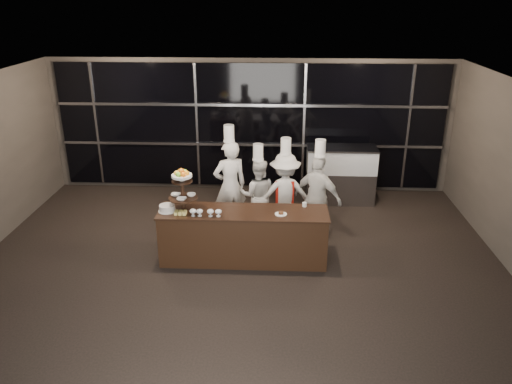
{
  "coord_description": "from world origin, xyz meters",
  "views": [
    {
      "loc": [
        0.63,
        -5.99,
        4.32
      ],
      "look_at": [
        0.27,
        1.88,
        1.15
      ],
      "focal_mm": 35.0,
      "sensor_mm": 36.0,
      "label": 1
    }
  ],
  "objects_px": {
    "chef_d": "(318,197)",
    "chef_c": "(285,193)",
    "buffet_counter": "(243,236)",
    "display_case": "(341,172)",
    "layer_cake": "(167,208)",
    "display_stand": "(182,187)",
    "chef_b": "(258,194)",
    "chef_a": "(230,185)"
  },
  "relations": [
    {
      "from": "buffet_counter",
      "to": "chef_b",
      "type": "bearing_deg",
      "value": 81.01
    },
    {
      "from": "layer_cake",
      "to": "chef_d",
      "type": "distance_m",
      "value": 2.75
    },
    {
      "from": "display_stand",
      "to": "chef_b",
      "type": "bearing_deg",
      "value": 45.94
    },
    {
      "from": "buffet_counter",
      "to": "display_case",
      "type": "distance_m",
      "value": 3.34
    },
    {
      "from": "layer_cake",
      "to": "display_case",
      "type": "relative_size",
      "value": 0.2
    },
    {
      "from": "chef_b",
      "to": "layer_cake",
      "type": "bearing_deg",
      "value": -138.69
    },
    {
      "from": "chef_d",
      "to": "chef_c",
      "type": "bearing_deg",
      "value": 157.63
    },
    {
      "from": "display_case",
      "to": "chef_c",
      "type": "bearing_deg",
      "value": -128.22
    },
    {
      "from": "buffet_counter",
      "to": "chef_b",
      "type": "xyz_separation_m",
      "value": [
        0.2,
        1.24,
        0.26
      ]
    },
    {
      "from": "layer_cake",
      "to": "chef_a",
      "type": "distance_m",
      "value": 1.58
    },
    {
      "from": "layer_cake",
      "to": "chef_b",
      "type": "relative_size",
      "value": 0.17
    },
    {
      "from": "buffet_counter",
      "to": "chef_a",
      "type": "distance_m",
      "value": 1.35
    },
    {
      "from": "chef_b",
      "to": "chef_d",
      "type": "xyz_separation_m",
      "value": [
        1.11,
        -0.33,
        0.1
      ]
    },
    {
      "from": "chef_a",
      "to": "chef_d",
      "type": "bearing_deg",
      "value": -11.01
    },
    {
      "from": "display_stand",
      "to": "chef_d",
      "type": "distance_m",
      "value": 2.53
    },
    {
      "from": "display_stand",
      "to": "display_case",
      "type": "relative_size",
      "value": 0.5
    },
    {
      "from": "chef_a",
      "to": "chef_d",
      "type": "distance_m",
      "value": 1.68
    },
    {
      "from": "buffet_counter",
      "to": "chef_d",
      "type": "height_order",
      "value": "chef_d"
    },
    {
      "from": "layer_cake",
      "to": "chef_c",
      "type": "xyz_separation_m",
      "value": [
        1.97,
        1.21,
        -0.18
      ]
    },
    {
      "from": "display_case",
      "to": "chef_b",
      "type": "relative_size",
      "value": 0.87
    },
    {
      "from": "layer_cake",
      "to": "chef_d",
      "type": "xyz_separation_m",
      "value": [
        2.58,
        0.96,
        -0.15
      ]
    },
    {
      "from": "chef_c",
      "to": "chef_b",
      "type": "bearing_deg",
      "value": 171.45
    },
    {
      "from": "layer_cake",
      "to": "display_case",
      "type": "xyz_separation_m",
      "value": [
        3.2,
        2.77,
        -0.29
      ]
    },
    {
      "from": "buffet_counter",
      "to": "display_case",
      "type": "xyz_separation_m",
      "value": [
        1.93,
        2.72,
        0.22
      ]
    },
    {
      "from": "buffet_counter",
      "to": "chef_b",
      "type": "distance_m",
      "value": 1.28
    },
    {
      "from": "buffet_counter",
      "to": "chef_a",
      "type": "relative_size",
      "value": 1.37
    },
    {
      "from": "chef_a",
      "to": "display_case",
      "type": "bearing_deg",
      "value": 33.24
    },
    {
      "from": "display_case",
      "to": "chef_d",
      "type": "xyz_separation_m",
      "value": [
        -0.62,
        -1.81,
        0.14
      ]
    },
    {
      "from": "chef_a",
      "to": "buffet_counter",
      "type": "bearing_deg",
      "value": -74.69
    },
    {
      "from": "display_case",
      "to": "layer_cake",
      "type": "bearing_deg",
      "value": -139.14
    },
    {
      "from": "buffet_counter",
      "to": "chef_d",
      "type": "relative_size",
      "value": 1.48
    },
    {
      "from": "chef_b",
      "to": "display_case",
      "type": "bearing_deg",
      "value": 40.48
    },
    {
      "from": "buffet_counter",
      "to": "display_case",
      "type": "height_order",
      "value": "display_case"
    },
    {
      "from": "layer_cake",
      "to": "chef_d",
      "type": "height_order",
      "value": "chef_d"
    },
    {
      "from": "display_case",
      "to": "chef_c",
      "type": "relative_size",
      "value": 0.8
    },
    {
      "from": "buffet_counter",
      "to": "display_stand",
      "type": "xyz_separation_m",
      "value": [
        -1.0,
        -0.0,
        0.87
      ]
    },
    {
      "from": "chef_a",
      "to": "chef_c",
      "type": "relative_size",
      "value": 1.11
    },
    {
      "from": "layer_cake",
      "to": "chef_d",
      "type": "relative_size",
      "value": 0.16
    },
    {
      "from": "chef_c",
      "to": "chef_d",
      "type": "distance_m",
      "value": 0.65
    },
    {
      "from": "layer_cake",
      "to": "display_case",
      "type": "height_order",
      "value": "display_case"
    },
    {
      "from": "buffet_counter",
      "to": "display_case",
      "type": "bearing_deg",
      "value": 54.6
    },
    {
      "from": "layer_cake",
      "to": "display_case",
      "type": "distance_m",
      "value": 4.24
    }
  ]
}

